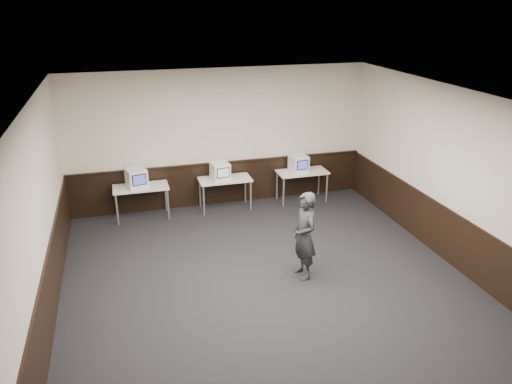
# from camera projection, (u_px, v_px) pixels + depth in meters

# --- Properties ---
(floor) EXTENTS (8.00, 8.00, 0.00)m
(floor) POSITION_uv_depth(u_px,v_px,m) (271.00, 288.00, 8.51)
(floor) COLOR black
(floor) RESTS_ON ground
(ceiling) EXTENTS (8.00, 8.00, 0.00)m
(ceiling) POSITION_uv_depth(u_px,v_px,m) (274.00, 102.00, 7.35)
(ceiling) COLOR white
(ceiling) RESTS_ON back_wall
(back_wall) EXTENTS (7.00, 0.00, 7.00)m
(back_wall) POSITION_uv_depth(u_px,v_px,m) (220.00, 138.00, 11.52)
(back_wall) COLOR beige
(back_wall) RESTS_ON ground
(front_wall) EXTENTS (7.00, 0.00, 7.00)m
(front_wall) POSITION_uv_depth(u_px,v_px,m) (411.00, 371.00, 4.35)
(front_wall) COLOR beige
(front_wall) RESTS_ON ground
(left_wall) EXTENTS (0.00, 8.00, 8.00)m
(left_wall) POSITION_uv_depth(u_px,v_px,m) (36.00, 228.00, 7.04)
(left_wall) COLOR beige
(left_wall) RESTS_ON ground
(right_wall) EXTENTS (0.00, 8.00, 8.00)m
(right_wall) POSITION_uv_depth(u_px,v_px,m) (461.00, 181.00, 8.82)
(right_wall) COLOR beige
(right_wall) RESTS_ON ground
(wainscot_back) EXTENTS (6.98, 0.04, 1.00)m
(wainscot_back) POSITION_uv_depth(u_px,v_px,m) (222.00, 183.00, 11.90)
(wainscot_back) COLOR black
(wainscot_back) RESTS_ON back_wall
(wainscot_left) EXTENTS (0.04, 7.98, 1.00)m
(wainscot_left) POSITION_uv_depth(u_px,v_px,m) (50.00, 294.00, 7.45)
(wainscot_left) COLOR black
(wainscot_left) RESTS_ON left_wall
(wainscot_right) EXTENTS (0.04, 7.98, 1.00)m
(wainscot_right) POSITION_uv_depth(u_px,v_px,m) (451.00, 237.00, 9.21)
(wainscot_right) COLOR black
(wainscot_right) RESTS_ON right_wall
(wainscot_rail) EXTENTS (6.98, 0.06, 0.04)m
(wainscot_rail) POSITION_uv_depth(u_px,v_px,m) (221.00, 163.00, 11.69)
(wainscot_rail) COLOR black
(wainscot_rail) RESTS_ON wainscot_back
(desk_left) EXTENTS (1.20, 0.60, 0.75)m
(desk_left) POSITION_uv_depth(u_px,v_px,m) (141.00, 189.00, 11.01)
(desk_left) COLOR silver
(desk_left) RESTS_ON ground
(desk_center) EXTENTS (1.20, 0.60, 0.75)m
(desk_center) POSITION_uv_depth(u_px,v_px,m) (225.00, 181.00, 11.49)
(desk_center) COLOR silver
(desk_center) RESTS_ON ground
(desk_right) EXTENTS (1.20, 0.60, 0.75)m
(desk_right) POSITION_uv_depth(u_px,v_px,m) (302.00, 174.00, 11.97)
(desk_right) COLOR silver
(desk_right) RESTS_ON ground
(emac_left) EXTENTS (0.50, 0.52, 0.41)m
(emac_left) POSITION_uv_depth(u_px,v_px,m) (136.00, 178.00, 10.90)
(emac_left) COLOR white
(emac_left) RESTS_ON desk_left
(emac_center) EXTENTS (0.44, 0.46, 0.39)m
(emac_center) POSITION_uv_depth(u_px,v_px,m) (220.00, 171.00, 11.36)
(emac_center) COLOR white
(emac_center) RESTS_ON desk_center
(emac_right) EXTENTS (0.43, 0.46, 0.39)m
(emac_right) POSITION_uv_depth(u_px,v_px,m) (299.00, 163.00, 11.88)
(emac_right) COLOR white
(emac_right) RESTS_ON desk_right
(person) EXTENTS (0.43, 0.61, 1.58)m
(person) POSITION_uv_depth(u_px,v_px,m) (305.00, 236.00, 8.62)
(person) COLOR #28292D
(person) RESTS_ON ground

